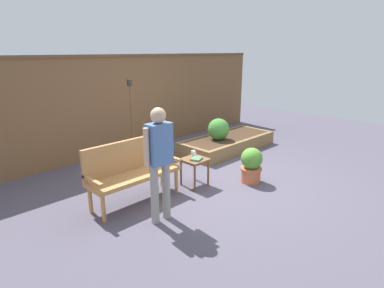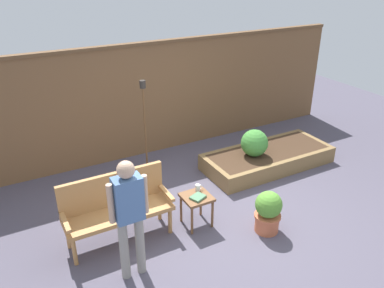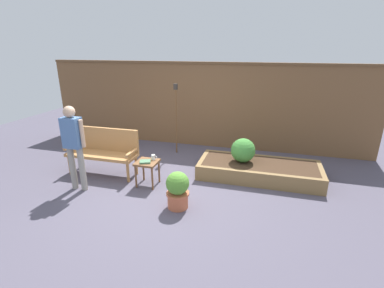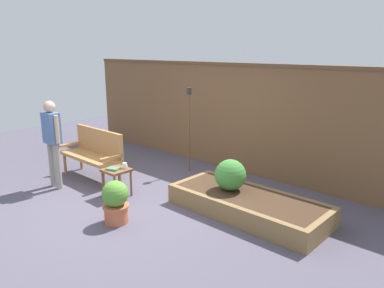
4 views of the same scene
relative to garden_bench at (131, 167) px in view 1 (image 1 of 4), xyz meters
The scene contains 11 objects.
ground_plane 1.63m from the garden_bench, 13.93° to the right, with size 14.00×14.00×0.00m, color #514C5B.
fence_back 2.74m from the garden_bench, 56.29° to the left, with size 8.40×0.14×2.16m.
garden_bench is the anchor object (origin of this frame).
side_table 1.13m from the garden_bench, 14.75° to the right, with size 0.40×0.40×0.48m.
cup_on_table 1.18m from the garden_bench, ahead, with size 0.11×0.07×0.10m.
book_on_table 1.12m from the garden_bench, 17.57° to the right, with size 0.20×0.16×0.03m, color #4C7A56.
potted_boxwood 2.09m from the garden_bench, 25.36° to the right, with size 0.38×0.38×0.63m.
raised_planter_bed 3.18m from the garden_bench, 11.36° to the left, with size 2.40×1.00×0.30m.
shrub_near_bench 2.83m from the garden_bench, 12.66° to the left, with size 0.48×0.48×0.48m.
tiki_torch 1.94m from the garden_bench, 54.85° to the left, with size 0.10×0.10×1.69m.
person_by_bench 0.87m from the garden_bench, 95.35° to the right, with size 0.47×0.20×1.56m.
Camera 1 is at (-3.99, -3.44, 2.24)m, focal length 29.47 mm.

